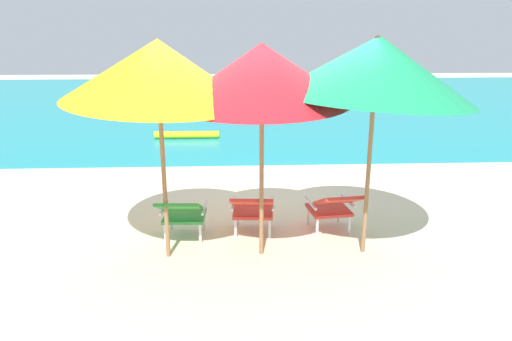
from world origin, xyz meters
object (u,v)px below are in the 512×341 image
object	(u,v)px
lounge_chair_right	(333,206)
beach_umbrella_center	(262,73)
beach_umbrella_right	(376,68)
lounge_chair_center	(253,208)
beach_umbrella_left	(158,71)
swim_buoy	(187,135)
lounge_chair_left	(182,212)

from	to	relation	value
lounge_chair_right	beach_umbrella_center	distance (m)	2.05
beach_umbrella_center	beach_umbrella_right	bearing A→B (deg)	-0.29
lounge_chair_center	beach_umbrella_left	size ratio (longest dim) A/B	0.31
beach_umbrella_center	lounge_chair_right	bearing A→B (deg)	27.56
swim_buoy	lounge_chair_left	world-z (taller)	lounge_chair_left
lounge_chair_left	lounge_chair_right	size ratio (longest dim) A/B	0.96
lounge_chair_left	beach_umbrella_right	xyz separation A→B (m)	(2.21, -0.39, 1.79)
lounge_chair_center	beach_umbrella_right	distance (m)	2.28
beach_umbrella_left	beach_umbrella_right	world-z (taller)	beach_umbrella_right
swim_buoy	beach_umbrella_left	size ratio (longest dim) A/B	0.55
lounge_chair_center	beach_umbrella_center	bearing A→B (deg)	-80.23
swim_buoy	lounge_chair_right	xyz separation A→B (m)	(2.45, -5.87, 0.31)
lounge_chair_center	beach_umbrella_center	xyz separation A→B (m)	(0.08, -0.49, 1.73)
swim_buoy	lounge_chair_center	size ratio (longest dim) A/B	1.75
swim_buoy	beach_umbrella_center	size ratio (longest dim) A/B	0.64
lounge_chair_center	lounge_chair_right	size ratio (longest dim) A/B	0.98
swim_buoy	beach_umbrella_right	distance (m)	7.25
lounge_chair_center	beach_umbrella_right	xyz separation A→B (m)	(1.32, -0.49, 1.79)
beach_umbrella_left	beach_umbrella_right	distance (m)	2.35
lounge_chair_center	lounge_chair_right	world-z (taller)	same
lounge_chair_left	lounge_chair_center	size ratio (longest dim) A/B	0.98
lounge_chair_center	beach_umbrella_center	size ratio (longest dim) A/B	0.36
beach_umbrella_right	lounge_chair_right	bearing A→B (deg)	117.87
swim_buoy	beach_umbrella_right	bearing A→B (deg)	-66.91
lounge_chair_right	beach_umbrella_center	xyz separation A→B (m)	(-0.97, -0.50, 1.73)
beach_umbrella_center	lounge_chair_left	bearing A→B (deg)	158.51
lounge_chair_left	beach_umbrella_left	size ratio (longest dim) A/B	0.31
lounge_chair_center	beach_umbrella_left	bearing A→B (deg)	-154.02
lounge_chair_center	beach_umbrella_right	bearing A→B (deg)	-20.49
swim_buoy	beach_umbrella_center	xyz separation A→B (m)	(1.48, -6.38, 2.04)
swim_buoy	lounge_chair_center	bearing A→B (deg)	-76.63
lounge_chair_left	beach_umbrella_right	world-z (taller)	beach_umbrella_right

